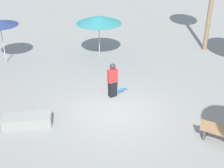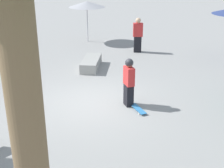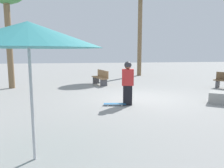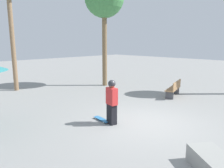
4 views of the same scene
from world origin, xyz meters
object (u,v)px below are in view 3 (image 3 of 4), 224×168
skater_main (128,82)px  shade_umbrella_teal (28,35)px  bench_far (101,77)px  skateboard (115,104)px

skater_main → shade_umbrella_teal: bearing=66.7°
skater_main → shade_umbrella_teal: size_ratio=0.64×
bench_far → shade_umbrella_teal: 9.28m
skater_main → skateboard: bearing=16.7°
skateboard → bench_far: bench_far is taller
skater_main → bench_far: bearing=-73.8°
skateboard → bench_far: size_ratio=0.49×
skater_main → bench_far: 5.14m
shade_umbrella_teal → bench_far: bearing=-14.0°
bench_far → shade_umbrella_teal: size_ratio=0.67×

